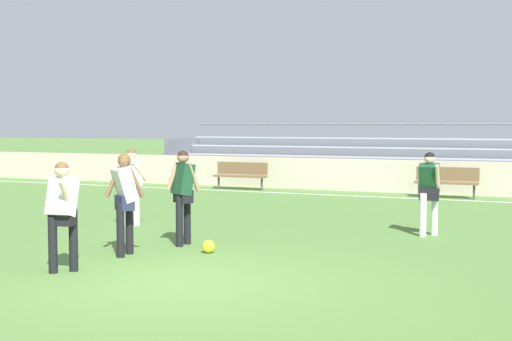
{
  "coord_description": "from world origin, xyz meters",
  "views": [
    {
      "loc": [
        4.63,
        -8.26,
        2.15
      ],
      "look_at": [
        -0.58,
        3.75,
        1.29
      ],
      "focal_mm": 49.12,
      "sensor_mm": 36.0,
      "label": 1
    }
  ],
  "objects_px": {
    "bleacher_stand": "(504,162)",
    "player_dark_deep_cover": "(429,186)",
    "player_white_overlapping": "(125,195)",
    "soccer_ball": "(209,247)",
    "player_white_wide_right": "(62,207)",
    "player_dark_trailing_run": "(183,189)",
    "bench_centre_sideline": "(241,173)",
    "bench_near_bin": "(447,179)",
    "player_white_on_ball": "(132,180)"
  },
  "relations": [
    {
      "from": "bench_centre_sideline",
      "to": "bench_near_bin",
      "type": "relative_size",
      "value": 1.0
    },
    {
      "from": "bench_near_bin",
      "to": "player_dark_trailing_run",
      "type": "xyz_separation_m",
      "value": [
        -3.11,
        -10.06,
        0.46
      ]
    },
    {
      "from": "player_white_overlapping",
      "to": "player_white_wide_right",
      "type": "relative_size",
      "value": 1.04
    },
    {
      "from": "bench_near_bin",
      "to": "bleacher_stand",
      "type": "bearing_deg",
      "value": 68.11
    },
    {
      "from": "player_dark_trailing_run",
      "to": "soccer_ball",
      "type": "bearing_deg",
      "value": -33.26
    },
    {
      "from": "bleacher_stand",
      "to": "soccer_ball",
      "type": "height_order",
      "value": "bleacher_stand"
    },
    {
      "from": "player_white_overlapping",
      "to": "bleacher_stand",
      "type": "bearing_deg",
      "value": 71.68
    },
    {
      "from": "bleacher_stand",
      "to": "bench_near_bin",
      "type": "bearing_deg",
      "value": -111.89
    },
    {
      "from": "player_white_on_ball",
      "to": "bleacher_stand",
      "type": "bearing_deg",
      "value": 60.66
    },
    {
      "from": "bench_near_bin",
      "to": "player_dark_deep_cover",
      "type": "bearing_deg",
      "value": -84.4
    },
    {
      "from": "player_white_wide_right",
      "to": "player_dark_deep_cover",
      "type": "bearing_deg",
      "value": 51.93
    },
    {
      "from": "player_dark_deep_cover",
      "to": "player_white_on_ball",
      "type": "bearing_deg",
      "value": -168.75
    },
    {
      "from": "bleacher_stand",
      "to": "player_white_overlapping",
      "type": "xyz_separation_m",
      "value": [
        -4.85,
        -14.63,
        0.1
      ]
    },
    {
      "from": "bench_centre_sideline",
      "to": "player_white_wide_right",
      "type": "height_order",
      "value": "player_white_wide_right"
    },
    {
      "from": "bench_centre_sideline",
      "to": "soccer_ball",
      "type": "bearing_deg",
      "value": -68.03
    },
    {
      "from": "bleacher_stand",
      "to": "player_dark_trailing_run",
      "type": "relative_size",
      "value": 14.23
    },
    {
      "from": "player_white_on_ball",
      "to": "player_dark_deep_cover",
      "type": "height_order",
      "value": "player_white_on_ball"
    },
    {
      "from": "player_dark_trailing_run",
      "to": "player_white_wide_right",
      "type": "distance_m",
      "value": 2.73
    },
    {
      "from": "player_white_overlapping",
      "to": "player_white_wide_right",
      "type": "xyz_separation_m",
      "value": [
        -0.09,
        -1.44,
        -0.05
      ]
    },
    {
      "from": "player_dark_trailing_run",
      "to": "player_white_overlapping",
      "type": "distance_m",
      "value": 1.3
    },
    {
      "from": "soccer_ball",
      "to": "bench_near_bin",
      "type": "bearing_deg",
      "value": 77.42
    },
    {
      "from": "bench_centre_sideline",
      "to": "player_dark_trailing_run",
      "type": "bearing_deg",
      "value": -70.81
    },
    {
      "from": "player_white_overlapping",
      "to": "player_white_on_ball",
      "type": "xyz_separation_m",
      "value": [
        -1.77,
        2.87,
        -0.03
      ]
    },
    {
      "from": "player_white_on_ball",
      "to": "player_white_wide_right",
      "type": "height_order",
      "value": "player_white_on_ball"
    },
    {
      "from": "player_white_overlapping",
      "to": "player_dark_deep_cover",
      "type": "distance_m",
      "value": 5.85
    },
    {
      "from": "player_dark_deep_cover",
      "to": "bench_near_bin",
      "type": "bearing_deg",
      "value": 95.6
    },
    {
      "from": "bleacher_stand",
      "to": "player_white_overlapping",
      "type": "relative_size",
      "value": 14.33
    },
    {
      "from": "bench_centre_sideline",
      "to": "player_white_on_ball",
      "type": "xyz_separation_m",
      "value": [
        1.34,
        -8.43,
        0.43
      ]
    },
    {
      "from": "player_dark_deep_cover",
      "to": "player_white_wide_right",
      "type": "xyz_separation_m",
      "value": [
        -4.31,
        -5.5,
        -0.0
      ]
    },
    {
      "from": "player_dark_trailing_run",
      "to": "player_white_wide_right",
      "type": "relative_size",
      "value": 1.05
    },
    {
      "from": "bench_centre_sideline",
      "to": "soccer_ball",
      "type": "distance_m",
      "value": 11.39
    },
    {
      "from": "player_dark_deep_cover",
      "to": "player_white_overlapping",
      "type": "bearing_deg",
      "value": -136.08
    },
    {
      "from": "bleacher_stand",
      "to": "player_dark_deep_cover",
      "type": "height_order",
      "value": "bleacher_stand"
    },
    {
      "from": "bench_centre_sideline",
      "to": "player_dark_trailing_run",
      "type": "height_order",
      "value": "player_dark_trailing_run"
    },
    {
      "from": "bleacher_stand",
      "to": "player_dark_deep_cover",
      "type": "xyz_separation_m",
      "value": [
        -0.63,
        -10.57,
        0.05
      ]
    },
    {
      "from": "player_white_wide_right",
      "to": "bleacher_stand",
      "type": "bearing_deg",
      "value": 72.92
    },
    {
      "from": "player_white_overlapping",
      "to": "player_dark_deep_cover",
      "type": "bearing_deg",
      "value": 43.92
    },
    {
      "from": "player_white_overlapping",
      "to": "player_white_on_ball",
      "type": "distance_m",
      "value": 3.37
    },
    {
      "from": "player_white_wide_right",
      "to": "player_dark_trailing_run",
      "type": "bearing_deg",
      "value": 79.71
    },
    {
      "from": "bleacher_stand",
      "to": "player_white_on_ball",
      "type": "relative_size",
      "value": 14.67
    },
    {
      "from": "bleacher_stand",
      "to": "bench_centre_sideline",
      "type": "distance_m",
      "value": 8.63
    },
    {
      "from": "player_white_overlapping",
      "to": "player_dark_deep_cover",
      "type": "xyz_separation_m",
      "value": [
        4.21,
        4.06,
        -0.04
      ]
    },
    {
      "from": "bench_near_bin",
      "to": "player_dark_deep_cover",
      "type": "relative_size",
      "value": 1.11
    },
    {
      "from": "bleacher_stand",
      "to": "player_dark_deep_cover",
      "type": "bearing_deg",
      "value": -93.42
    },
    {
      "from": "player_dark_deep_cover",
      "to": "soccer_ball",
      "type": "height_order",
      "value": "player_dark_deep_cover"
    },
    {
      "from": "player_dark_trailing_run",
      "to": "player_dark_deep_cover",
      "type": "bearing_deg",
      "value": 36.41
    },
    {
      "from": "player_dark_trailing_run",
      "to": "player_white_on_ball",
      "type": "bearing_deg",
      "value": 142.98
    },
    {
      "from": "player_white_on_ball",
      "to": "bench_near_bin",
      "type": "bearing_deg",
      "value": 57.97
    },
    {
      "from": "bench_centre_sideline",
      "to": "soccer_ball",
      "type": "relative_size",
      "value": 8.18
    },
    {
      "from": "player_dark_deep_cover",
      "to": "player_white_wide_right",
      "type": "bearing_deg",
      "value": -128.07
    }
  ]
}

